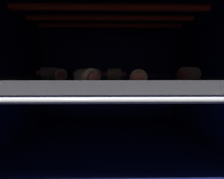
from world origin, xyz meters
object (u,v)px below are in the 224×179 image
Objects in this scene: heating_element at (112,13)px; oven_rack_mid at (112,84)px; pig_in_blanket_mid_4 at (116,74)px; pig_in_blanket_mid_3 at (89,77)px; pig_in_blanket_mid_8 at (142,77)px; pig_in_blanket_mid_2 at (51,73)px; pig_in_blanket_mid_5 at (62,75)px; pig_in_blanket_mid_1 at (82,74)px; pig_in_blanket_mid_7 at (98,74)px; baking_tray_mid at (112,81)px; pig_in_blanket_mid_0 at (63,73)px; pig_in_blanket_mid_6 at (191,74)px.

heating_element is 16.66cm from oven_rack_mid.
oven_rack_mid is 8.88× the size of pig_in_blanket_mid_4.
pig_in_blanket_mid_3 reaches higher than pig_in_blanket_mid_8.
pig_in_blanket_mid_2 reaches higher than pig_in_blanket_mid_5.
pig_in_blanket_mid_3 is 0.84× the size of pig_in_blanket_mid_8.
pig_in_blanket_mid_1 is 1.10× the size of pig_in_blanket_mid_5.
pig_in_blanket_mid_5 is 8.50cm from pig_in_blanket_mid_7.
pig_in_blanket_mid_5 reaches higher than baking_tray_mid.
pig_in_blanket_mid_7 is (-4.62, 1.18, -0.01)cm from pig_in_blanket_mid_4.
heating_element is 15.85cm from baking_tray_mid.
oven_rack_mid is 8.85× the size of pig_in_blanket_mid_0.
pig_in_blanket_mid_2 is (0.02, -9.43, 0.22)cm from pig_in_blanket_mid_0.
pig_in_blanket_mid_0 is at bearing 136.23° from pig_in_blanket_mid_7.
pig_in_blanket_mid_7 is (0.06, 13.24, 0.10)cm from pig_in_blanket_mid_3.
pig_in_blanket_mid_2 is at bearing 166.03° from pig_in_blanket_mid_4.
oven_rack_mid is at bearing -44.19° from pig_in_blanket_mid_1.
oven_rack_mid is 21.69cm from pig_in_blanket_mid_0.
pig_in_blanket_mid_0 is 1.12× the size of pig_in_blanket_mid_3.
pig_in_blanket_mid_0 is at bearing 141.55° from baking_tray_mid.
oven_rack_mid is 10.77× the size of pig_in_blanket_mid_5.
heating_element is at bearing 90.00° from oven_rack_mid.
baking_tray_mid is 8.49× the size of pig_in_blanket_mid_6.
pig_in_blanket_mid_4 is (17.87, -13.87, 0.00)cm from pig_in_blanket_mid_0.
pig_in_blanket_mid_1 is 0.82× the size of pig_in_blanket_mid_2.
oven_rack_mid is 7.86× the size of pig_in_blanket_mid_7.
pig_in_blanket_mid_6 is at bearing -15.69° from pig_in_blanket_mid_2.
pig_in_blanket_mid_8 is (-11.78, -6.46, -0.28)cm from pig_in_blanket_mid_6.
pig_in_blanket_mid_2 is 21.11cm from pig_in_blanket_mid_3.
heating_element is at bearing 0.00° from baking_tray_mid.
pig_in_blanket_mid_4 is at bearing -14.35° from pig_in_blanket_mid_7.
pig_in_blanket_mid_1 is at bearing 123.68° from pig_in_blanket_mid_8.
pig_in_blanket_mid_3 reaches higher than baking_tray_mid.
baking_tray_mid is 9.88× the size of pig_in_blanket_mid_5.
pig_in_blanket_mid_7 is at bearing 89.75° from pig_in_blanket_mid_3.
heating_element is 7.41× the size of pig_in_blanket_mid_0.
pig_in_blanket_mid_4 is (4.68, 12.06, 0.11)cm from pig_in_blanket_mid_3.
pig_in_blanket_mid_1 is 1.01× the size of pig_in_blanket_mid_3.
pig_in_blanket_mid_6 is (33.20, -18.75, 0.12)cm from pig_in_blanket_mid_0.
pig_in_blanket_mid_4 is at bearing 5.03° from pig_in_blanket_mid_5.
pig_in_blanket_mid_2 is (-7.41, -5.21, 0.19)cm from pig_in_blanket_mid_1.
pig_in_blanket_mid_1 is 0.95× the size of pig_in_blanket_mid_6.
pig_in_blanket_mid_6 is 0.85× the size of pig_in_blanket_mid_7.
pig_in_blanket_mid_0 is at bearing 150.42° from pig_in_blanket_mid_1.
oven_rack_mid is 9.88× the size of pig_in_blanket_mid_3.
pig_in_blanket_mid_5 is at bearing -47.82° from pig_in_blanket_mid_2.
pig_in_blanket_mid_8 is (4.54, -11.80, -14.35)cm from heating_element.
pig_in_blanket_mid_6 is at bearing -18.14° from heating_element.
baking_tray_mid is 12.74cm from pig_in_blanket_mid_8.
pig_in_blanket_mid_5 is at bearing -172.31° from oven_rack_mid.
pig_in_blanket_mid_2 is 1.24× the size of pig_in_blanket_mid_3.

